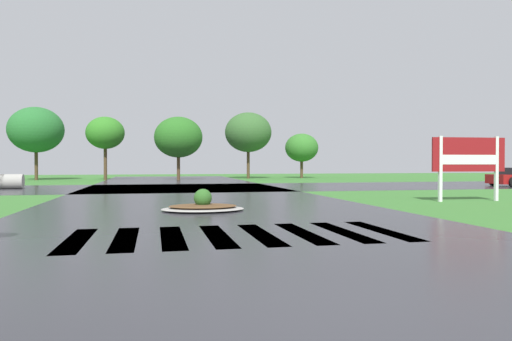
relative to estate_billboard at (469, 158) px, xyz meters
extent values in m
cube|color=#2B2B30|center=(-10.16, -2.69, -1.68)|extent=(11.41, 80.00, 0.01)
cube|color=#2B2B30|center=(-10.16, 12.43, -1.68)|extent=(90.00, 10.27, 0.01)
cube|color=white|center=(-13.31, -6.72, -1.68)|extent=(0.45, 3.16, 0.01)
cube|color=white|center=(-12.41, -6.72, -1.68)|extent=(0.45, 3.16, 0.01)
cube|color=white|center=(-11.51, -6.72, -1.68)|extent=(0.45, 3.16, 0.01)
cube|color=white|center=(-10.61, -6.72, -1.68)|extent=(0.45, 3.16, 0.01)
cube|color=white|center=(-9.71, -6.72, -1.68)|extent=(0.45, 3.16, 0.01)
cube|color=white|center=(-8.81, -6.72, -1.68)|extent=(0.45, 3.16, 0.01)
cube|color=white|center=(-7.91, -6.72, -1.68)|extent=(0.45, 3.16, 0.01)
cube|color=white|center=(-7.01, -6.72, -1.68)|extent=(0.45, 3.16, 0.01)
cube|color=white|center=(1.18, -0.06, -0.43)|extent=(0.13, 0.13, 2.51)
cube|color=white|center=(-1.18, 0.06, -0.43)|extent=(0.13, 0.13, 2.51)
cube|color=maroon|center=(0.00, 0.00, 0.12)|extent=(3.02, 0.23, 1.31)
cube|color=white|center=(0.00, 0.00, -0.08)|extent=(2.30, 0.20, 0.37)
ellipsoid|color=#9E9B93|center=(-10.38, -1.58, -1.63)|extent=(2.55, 1.93, 0.12)
ellipsoid|color=brown|center=(-10.38, -1.58, -1.54)|extent=(2.09, 1.58, 0.10)
sphere|color=#2D6023|center=(-10.38, -1.58, -1.29)|extent=(0.56, 0.56, 0.56)
cylinder|color=black|center=(9.70, 10.84, -1.37)|extent=(0.65, 0.26, 0.64)
cylinder|color=#9E9B93|center=(-19.83, 13.24, -1.26)|extent=(1.35, 0.90, 0.84)
cylinder|color=#4C3823|center=(-21.79, 28.16, -0.32)|extent=(0.28, 0.28, 2.72)
ellipsoid|color=#266A2D|center=(-21.79, 28.16, 2.66)|extent=(4.62, 4.62, 3.93)
cylinder|color=#4C3823|center=(-15.93, 26.75, -0.22)|extent=(0.28, 0.28, 2.93)
ellipsoid|color=#317922|center=(-15.93, 26.75, 2.38)|extent=(3.25, 3.25, 2.77)
cylinder|color=#4C3823|center=(-9.76, 25.84, -0.56)|extent=(0.28, 0.28, 2.26)
ellipsoid|color=#296821|center=(-9.76, 25.84, 2.03)|extent=(4.17, 4.17, 3.54)
cylinder|color=#4C3823|center=(-3.09, 28.32, -0.27)|extent=(0.28, 0.28, 2.84)
ellipsoid|color=#34602C|center=(-3.09, 28.32, 2.70)|extent=(4.41, 4.41, 3.75)
cylinder|color=#4C3823|center=(2.34, 28.80, -0.76)|extent=(0.28, 0.28, 1.84)
ellipsoid|color=#337328|center=(2.34, 28.80, 1.29)|extent=(3.25, 3.25, 2.76)
camera|label=1|loc=(-11.86, -16.39, -0.21)|focal=33.76mm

